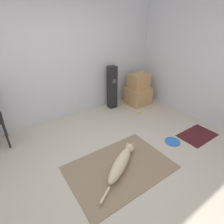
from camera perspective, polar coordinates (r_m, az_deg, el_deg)
The scene contains 12 objects.
ground_plane at distance 2.80m, azimuth -0.50°, elevation -19.16°, with size 12.00×12.00×0.00m, color #BCB29E.
wall_back at distance 3.91m, azimuth -18.81°, elevation 15.10°, with size 8.00×0.06×2.55m.
wall_right at distance 4.06m, azimuth 32.28°, elevation 12.80°, with size 0.06×8.00×2.55m.
area_rug at distance 2.87m, azimuth 2.57°, elevation -17.55°, with size 1.58×1.08×0.01m.
dog at distance 2.79m, azimuth 3.07°, elevation -16.06°, with size 1.02×0.66×0.21m.
frisbee at distance 3.53m, azimuth 19.14°, elevation -9.07°, with size 0.28×0.28×0.03m.
cardboard_box_lower at distance 4.80m, azimuth 8.57°, elevation 5.31°, with size 0.59×0.51×0.45m.
cardboard_box_upper at distance 4.67m, azimuth 8.68°, elevation 9.99°, with size 0.46×0.40×0.36m.
floor_speaker at distance 4.42m, azimuth 0.03°, elevation 7.98°, with size 0.19×0.20×1.08m.
tennis_ball_by_boxes at distance 4.35m, azimuth 8.93°, elevation -0.03°, with size 0.07×0.07×0.07m.
tennis_ball_near_speaker at distance 4.55m, azimuth 4.77°, elevation 1.53°, with size 0.07×0.07×0.07m.
door_mat at distance 3.92m, azimuth 26.10°, elevation -6.80°, with size 0.76×0.48×0.01m.
Camera 1 is at (-1.06, -1.58, 2.05)m, focal length 28.00 mm.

